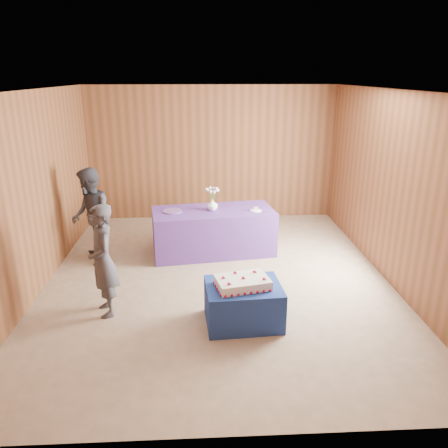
{
  "coord_description": "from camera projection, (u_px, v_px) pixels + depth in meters",
  "views": [
    {
      "loc": [
        -0.22,
        -5.88,
        2.9
      ],
      "look_at": [
        0.1,
        0.1,
        0.83
      ],
      "focal_mm": 35.0,
      "sensor_mm": 36.0,
      "label": 1
    }
  ],
  "objects": [
    {
      "name": "guest_left",
      "position": [
        103.0,
        261.0,
        5.37
      ],
      "size": [
        0.51,
        0.61,
        1.44
      ],
      "primitive_type": "imported",
      "rotation": [
        0.0,
        0.0,
        -1.2
      ],
      "color": "#3A3A44",
      "rests_on": "ground"
    },
    {
      "name": "plate",
      "position": [
        256.0,
        210.0,
        7.21
      ],
      "size": [
        0.22,
        0.22,
        0.01
      ],
      "primitive_type": "cylinder",
      "rotation": [
        0.0,
        0.0,
        0.14
      ],
      "color": "white",
      "rests_on": "serving_table"
    },
    {
      "name": "cake_table",
      "position": [
        243.0,
        304.0,
        5.3
      ],
      "size": [
        0.95,
        0.76,
        0.5
      ],
      "primitive_type": "cube",
      "rotation": [
        0.0,
        0.0,
        0.07
      ],
      "color": "navy",
      "rests_on": "ground"
    },
    {
      "name": "knife",
      "position": [
        260.0,
        212.0,
        7.13
      ],
      "size": [
        0.26,
        0.09,
        0.0
      ],
      "primitive_type": "cube",
      "rotation": [
        0.0,
        0.0,
        -0.26
      ],
      "color": "silver",
      "rests_on": "serving_table"
    },
    {
      "name": "sheet_cake",
      "position": [
        242.0,
        282.0,
        5.17
      ],
      "size": [
        0.72,
        0.57,
        0.15
      ],
      "rotation": [
        0.0,
        0.0,
        0.22
      ],
      "color": "silver",
      "rests_on": "cake_table"
    },
    {
      "name": "ground",
      "position": [
        218.0,
        279.0,
        6.51
      ],
      "size": [
        6.0,
        6.0,
        0.0
      ],
      "primitive_type": "plane",
      "color": "#9E806D",
      "rests_on": "ground"
    },
    {
      "name": "flower_spray",
      "position": [
        212.0,
        190.0,
        7.15
      ],
      "size": [
        0.23,
        0.23,
        0.18
      ],
      "color": "#326A2A",
      "rests_on": "vase"
    },
    {
      "name": "serving_table",
      "position": [
        213.0,
        231.0,
        7.38
      ],
      "size": [
        2.11,
        1.17,
        0.75
      ],
      "primitive_type": "cube",
      "rotation": [
        0.0,
        0.0,
        0.14
      ],
      "color": "#5B3086",
      "rests_on": "ground"
    },
    {
      "name": "cake_slice",
      "position": [
        256.0,
        208.0,
        7.2
      ],
      "size": [
        0.07,
        0.06,
        0.08
      ],
      "rotation": [
        0.0,
        0.0,
        -0.12
      ],
      "color": "silver",
      "rests_on": "plate"
    },
    {
      "name": "platter",
      "position": [
        172.0,
        211.0,
        7.17
      ],
      "size": [
        0.34,
        0.34,
        0.02
      ],
      "primitive_type": "cylinder",
      "rotation": [
        0.0,
        0.0,
        -0.07
      ],
      "color": "#68478F",
      "rests_on": "serving_table"
    },
    {
      "name": "room_shell",
      "position": [
        217.0,
        159.0,
        5.92
      ],
      "size": [
        5.04,
        6.04,
        2.72
      ],
      "color": "brown",
      "rests_on": "ground"
    },
    {
      "name": "vase",
      "position": [
        212.0,
        205.0,
        7.23
      ],
      "size": [
        0.2,
        0.2,
        0.19
      ],
      "primitive_type": "imported",
      "rotation": [
        0.0,
        0.0,
        -0.13
      ],
      "color": "white",
      "rests_on": "serving_table"
    },
    {
      "name": "guest_right",
      "position": [
        91.0,
        216.0,
        6.87
      ],
      "size": [
        0.79,
        0.89,
        1.54
      ],
      "primitive_type": "imported",
      "rotation": [
        0.0,
        0.0,
        -1.25
      ],
      "color": "#34343E",
      "rests_on": "ground"
    }
  ]
}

